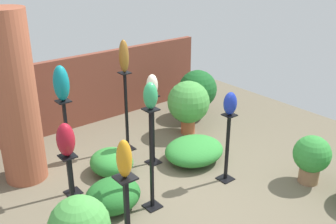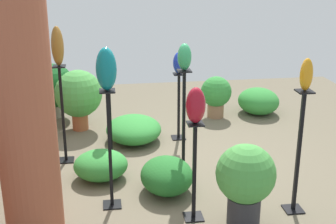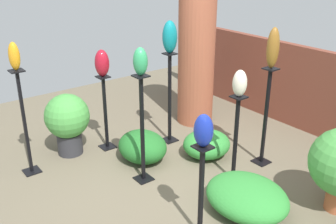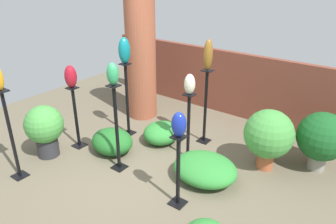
{
  "view_description": "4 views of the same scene",
  "coord_description": "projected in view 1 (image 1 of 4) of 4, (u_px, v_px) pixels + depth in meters",
  "views": [
    {
      "loc": [
        -2.72,
        -3.41,
        3.02
      ],
      "look_at": [
        0.05,
        0.03,
        1.17
      ],
      "focal_mm": 42.0,
      "sensor_mm": 36.0,
      "label": 1
    },
    {
      "loc": [
        -5.5,
        0.84,
        2.65
      ],
      "look_at": [
        -0.19,
        0.08,
        0.8
      ],
      "focal_mm": 50.0,
      "sensor_mm": 36.0,
      "label": 2
    },
    {
      "loc": [
        3.17,
        -2.38,
        2.63
      ],
      "look_at": [
        -0.08,
        0.12,
        0.91
      ],
      "focal_mm": 42.0,
      "sensor_mm": 36.0,
      "label": 3
    },
    {
      "loc": [
        2.8,
        -3.01,
        2.85
      ],
      "look_at": [
        0.29,
        0.36,
        0.93
      ],
      "focal_mm": 35.0,
      "sensor_mm": 36.0,
      "label": 4
    }
  ],
  "objects": [
    {
      "name": "pedestal_jade",
      "position": [
        152.0,
        164.0,
        4.72
      ],
      "size": [
        0.2,
        0.2,
        1.34
      ],
      "color": "black",
      "rests_on": "ground"
    },
    {
      "name": "pedestal_ivory",
      "position": [
        153.0,
        133.0,
        5.78
      ],
      "size": [
        0.2,
        0.2,
        1.09
      ],
      "color": "black",
      "rests_on": "ground"
    },
    {
      "name": "pedestal_cobalt",
      "position": [
        227.0,
        151.0,
        5.37
      ],
      "size": [
        0.2,
        0.2,
        0.99
      ],
      "color": "black",
      "rests_on": "ground"
    },
    {
      "name": "potted_plant_mid_right",
      "position": [
        188.0,
        103.0,
        6.71
      ],
      "size": [
        0.73,
        0.73,
        0.94
      ],
      "color": "#B25B38",
      "rests_on": "ground"
    },
    {
      "name": "potted_plant_back_center",
      "position": [
        198.0,
        90.0,
        7.41
      ],
      "size": [
        0.72,
        0.72,
        0.91
      ],
      "color": "gray",
      "rests_on": "ground"
    },
    {
      "name": "art_vase_ruby",
      "position": [
        66.0,
        140.0,
        3.94
      ],
      "size": [
        0.19,
        0.19,
        0.36
      ],
      "primitive_type": "ellipsoid",
      "color": "maroon",
      "rests_on": "pedestal_ruby"
    },
    {
      "name": "art_vase_ivory",
      "position": [
        152.0,
        85.0,
        5.49
      ],
      "size": [
        0.16,
        0.16,
        0.31
      ],
      "primitive_type": "ellipsoid",
      "color": "beige",
      "rests_on": "pedestal_ivory"
    },
    {
      "name": "ground_plane",
      "position": [
        166.0,
        195.0,
        5.19
      ],
      "size": [
        8.0,
        8.0,
        0.0
      ],
      "primitive_type": "plane",
      "color": "#6B604C"
    },
    {
      "name": "brick_wall_back",
      "position": [
        70.0,
        94.0,
        6.9
      ],
      "size": [
        5.6,
        0.12,
        1.29
      ],
      "primitive_type": "cube",
      "color": "brown",
      "rests_on": "ground"
    },
    {
      "name": "potted_plant_near_pillar",
      "position": [
        312.0,
        156.0,
        5.32
      ],
      "size": [
        0.51,
        0.51,
        0.69
      ],
      "color": "#936B4C",
      "rests_on": "ground"
    },
    {
      "name": "foliage_bed_rear",
      "position": [
        113.0,
        196.0,
        4.83
      ],
      "size": [
        0.71,
        0.61,
        0.4
      ],
      "primitive_type": "ellipsoid",
      "color": "#236B28",
      "rests_on": "ground"
    },
    {
      "name": "brick_pillar",
      "position": [
        15.0,
        100.0,
        5.14
      ],
      "size": [
        0.57,
        0.57,
        2.36
      ],
      "primitive_type": "cylinder",
      "color": "#9E5138",
      "rests_on": "ground"
    },
    {
      "name": "art_vase_amber",
      "position": [
        124.0,
        159.0,
        3.05
      ],
      "size": [
        0.13,
        0.13,
        0.33
      ],
      "primitive_type": "ellipsoid",
      "color": "orange",
      "rests_on": "pedestal_amber"
    },
    {
      "name": "art_vase_cobalt",
      "position": [
        230.0,
        103.0,
        5.1
      ],
      "size": [
        0.18,
        0.17,
        0.31
      ],
      "primitive_type": "ellipsoid",
      "color": "#192D9E",
      "rests_on": "pedestal_cobalt"
    },
    {
      "name": "pedestal_ruby",
      "position": [
        73.0,
        203.0,
        4.23
      ],
      "size": [
        0.2,
        0.2,
        1.06
      ],
      "color": "black",
      "rests_on": "ground"
    },
    {
      "name": "art_vase_bronze",
      "position": [
        124.0,
        56.0,
        5.77
      ],
      "size": [
        0.15,
        0.15,
        0.49
      ],
      "primitive_type": "ellipsoid",
      "color": "brown",
      "rests_on": "pedestal_bronze"
    },
    {
      "name": "foliage_bed_east",
      "position": [
        194.0,
        150.0,
        5.96
      ],
      "size": [
        0.94,
        0.81,
        0.35
      ],
      "primitive_type": "ellipsoid",
      "color": "#338C38",
      "rests_on": "ground"
    },
    {
      "name": "foliage_bed_center",
      "position": [
        112.0,
        162.0,
        5.63
      ],
      "size": [
        0.61,
        0.66,
        0.35
      ],
      "primitive_type": "ellipsoid",
      "color": "#338C38",
      "rests_on": "ground"
    },
    {
      "name": "pedestal_teal",
      "position": [
        69.0,
        153.0,
        5.0
      ],
      "size": [
        0.2,
        0.2,
        1.32
      ],
      "color": "black",
      "rests_on": "ground"
    },
    {
      "name": "pedestal_bronze",
      "position": [
        127.0,
        115.0,
        6.13
      ],
      "size": [
        0.2,
        0.2,
        1.3
      ],
      "color": "black",
      "rests_on": "ground"
    },
    {
      "name": "art_vase_teal",
      "position": [
        61.0,
        83.0,
        4.64
      ],
      "size": [
        0.19,
        0.21,
        0.44
      ],
      "primitive_type": "ellipsoid",
      "color": "#0F727A",
      "rests_on": "pedestal_teal"
    },
    {
      "name": "art_vase_jade",
      "position": [
        150.0,
        96.0,
        4.38
      ],
      "size": [
        0.17,
        0.16,
        0.31
      ],
      "primitive_type": "ellipsoid",
      "color": "#2D9356",
      "rests_on": "pedestal_jade"
    }
  ]
}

